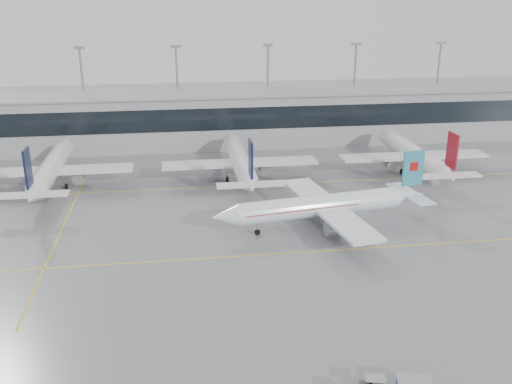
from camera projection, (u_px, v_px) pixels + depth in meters
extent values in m
plane|color=gray|center=(268.00, 254.00, 79.18)|extent=(320.00, 320.00, 0.00)
cube|color=yellow|center=(268.00, 254.00, 79.18)|extent=(120.00, 0.25, 0.01)
cube|color=yellow|center=(242.00, 186.00, 107.17)|extent=(120.00, 0.25, 0.01)
cube|color=yellow|center=(64.00, 225.00, 89.13)|extent=(0.25, 60.00, 0.01)
cube|color=#98989C|center=(226.00, 119.00, 135.04)|extent=(180.00, 15.00, 12.00)
cube|color=black|center=(229.00, 119.00, 127.50)|extent=(180.00, 0.20, 5.00)
cube|color=gray|center=(225.00, 92.00, 132.98)|extent=(182.00, 16.00, 0.40)
cylinder|color=gray|center=(84.00, 97.00, 134.53)|extent=(0.50, 0.50, 22.00)
cube|color=gray|center=(79.00, 48.00, 130.77)|extent=(2.40, 1.00, 0.60)
cylinder|color=gray|center=(178.00, 94.00, 137.49)|extent=(0.50, 0.50, 22.00)
cube|color=gray|center=(176.00, 46.00, 133.73)|extent=(2.40, 1.00, 0.60)
cylinder|color=gray|center=(268.00, 92.00, 140.46)|extent=(0.50, 0.50, 22.00)
cube|color=gray|center=(268.00, 45.00, 136.69)|extent=(2.40, 1.00, 0.60)
cylinder|color=gray|center=(354.00, 90.00, 143.42)|extent=(0.50, 0.50, 22.00)
cube|color=gray|center=(356.00, 44.00, 139.66)|extent=(2.40, 1.00, 0.60)
cylinder|color=gray|center=(436.00, 88.00, 146.39)|extent=(0.50, 0.50, 22.00)
cube|color=gray|center=(441.00, 43.00, 142.62)|extent=(2.40, 1.00, 0.60)
cylinder|color=white|center=(319.00, 206.00, 87.08)|extent=(25.84, 7.35, 3.36)
cone|color=white|center=(225.00, 216.00, 82.94)|extent=(4.48, 3.95, 3.36)
cone|color=white|center=(408.00, 195.00, 91.45)|extent=(6.06, 4.20, 3.36)
cube|color=white|center=(328.00, 207.00, 87.64)|extent=(9.31, 28.21, 0.45)
cube|color=white|center=(410.00, 194.00, 91.41)|extent=(4.45, 10.99, 0.25)
cube|color=teal|center=(413.00, 168.00, 90.05)|extent=(3.61, 0.91, 5.74)
cylinder|color=gray|center=(337.00, 228.00, 83.67)|extent=(3.89, 2.64, 2.10)
cylinder|color=gray|center=(312.00, 206.00, 92.32)|extent=(3.89, 2.64, 2.10)
cylinder|color=gray|center=(257.00, 228.00, 85.14)|extent=(0.20, 0.20, 1.43)
cylinder|color=black|center=(257.00, 232.00, 85.37)|extent=(0.94, 0.44, 0.90)
cylinder|color=gray|center=(340.00, 224.00, 86.21)|extent=(0.24, 0.24, 1.43)
cylinder|color=black|center=(340.00, 228.00, 86.45)|extent=(1.16, 0.62, 1.10)
cylinder|color=gray|center=(326.00, 212.00, 90.89)|extent=(0.24, 0.24, 1.43)
cylinder|color=black|center=(326.00, 216.00, 91.13)|extent=(1.16, 0.62, 1.10)
cube|color=#B70F0F|center=(413.00, 166.00, 89.94)|extent=(1.45, 0.66, 1.40)
cube|color=#B70F0F|center=(300.00, 207.00, 86.18)|extent=(18.31, 6.18, 0.12)
cylinder|color=white|center=(52.00, 166.00, 105.86)|extent=(3.59, 27.36, 3.59)
cone|color=white|center=(66.00, 145.00, 120.49)|extent=(3.59, 4.00, 3.59)
cone|color=white|center=(32.00, 196.00, 90.48)|extent=(3.59, 5.60, 3.59)
cube|color=white|center=(51.00, 171.00, 104.59)|extent=(29.64, 5.00, 0.45)
cube|color=white|center=(32.00, 195.00, 90.19)|extent=(11.40, 2.80, 0.25)
cube|color=#0C1535|center=(28.00, 168.00, 88.49)|extent=(0.35, 3.60, 6.12)
cylinder|color=gray|center=(25.00, 179.00, 104.91)|extent=(2.10, 3.60, 2.10)
cylinder|color=gray|center=(79.00, 177.00, 106.21)|extent=(2.10, 3.60, 2.10)
cylinder|color=gray|center=(64.00, 163.00, 116.68)|extent=(0.20, 0.20, 1.56)
cylinder|color=black|center=(64.00, 167.00, 116.94)|extent=(0.30, 0.90, 0.90)
cylinder|color=gray|center=(36.00, 184.00, 104.00)|extent=(0.24, 0.24, 1.56)
cylinder|color=black|center=(37.00, 188.00, 104.26)|extent=(0.45, 1.10, 1.10)
cylinder|color=gray|center=(66.00, 182.00, 104.70)|extent=(0.24, 0.24, 1.56)
cylinder|color=black|center=(66.00, 186.00, 104.96)|extent=(0.45, 1.10, 1.10)
cylinder|color=white|center=(239.00, 159.00, 110.58)|extent=(3.59, 27.36, 3.59)
cone|color=white|center=(231.00, 139.00, 125.21)|extent=(3.59, 4.00, 3.59)
cone|color=white|center=(250.00, 186.00, 95.20)|extent=(3.59, 5.60, 3.59)
cube|color=white|center=(240.00, 163.00, 109.31)|extent=(29.64, 5.00, 0.45)
cube|color=white|center=(251.00, 185.00, 94.91)|extent=(11.40, 2.80, 0.25)
cube|color=#0C1535|center=(251.00, 159.00, 93.21)|extent=(0.35, 3.60, 6.12)
cylinder|color=gray|center=(215.00, 171.00, 109.63)|extent=(2.10, 3.60, 2.10)
cylinder|color=gray|center=(264.00, 169.00, 110.92)|extent=(2.10, 3.60, 2.10)
cylinder|color=gray|center=(233.00, 157.00, 121.40)|extent=(0.20, 0.20, 1.56)
cylinder|color=black|center=(233.00, 160.00, 121.66)|extent=(0.30, 0.90, 0.90)
cylinder|color=gray|center=(227.00, 175.00, 108.72)|extent=(0.24, 0.24, 1.56)
cylinder|color=black|center=(227.00, 179.00, 108.98)|extent=(0.45, 1.10, 1.10)
cylinder|color=gray|center=(254.00, 174.00, 109.42)|extent=(0.24, 0.24, 1.56)
cylinder|color=black|center=(254.00, 178.00, 109.68)|extent=(0.45, 1.10, 1.10)
cylinder|color=white|center=(411.00, 152.00, 115.29)|extent=(3.59, 27.36, 3.59)
cone|color=white|center=(383.00, 134.00, 129.92)|extent=(3.59, 4.00, 3.59)
cone|color=white|center=(448.00, 177.00, 99.91)|extent=(3.59, 5.60, 3.59)
cube|color=white|center=(414.00, 156.00, 114.02)|extent=(29.64, 5.00, 0.45)
cube|color=white|center=(449.00, 175.00, 99.63)|extent=(11.40, 2.80, 0.25)
cube|color=maroon|center=(452.00, 151.00, 97.92)|extent=(0.35, 3.60, 6.12)
cylinder|color=gray|center=(389.00, 163.00, 114.34)|extent=(2.10, 3.60, 2.10)
cylinder|color=gray|center=(434.00, 161.00, 115.64)|extent=(2.10, 3.60, 2.10)
cylinder|color=gray|center=(391.00, 150.00, 126.12)|extent=(0.20, 0.20, 1.56)
cylinder|color=black|center=(390.00, 154.00, 126.37)|extent=(0.30, 0.90, 0.90)
cylinder|color=gray|center=(402.00, 168.00, 113.43)|extent=(0.24, 0.24, 1.56)
cylinder|color=black|center=(402.00, 171.00, 113.69)|extent=(0.45, 1.10, 1.10)
cylinder|color=gray|center=(427.00, 167.00, 114.13)|extent=(0.24, 0.24, 1.56)
cylinder|color=black|center=(427.00, 170.00, 114.39)|extent=(0.45, 1.10, 1.10)
cube|color=gray|center=(375.00, 378.00, 51.25)|extent=(2.10, 1.67, 0.06)
cube|color=black|center=(369.00, 384.00, 51.53)|extent=(0.66, 0.87, 0.39)
cylinder|color=gray|center=(367.00, 378.00, 51.97)|extent=(0.08, 0.08, 0.87)
cylinder|color=gray|center=(382.00, 379.00, 51.84)|extent=(0.08, 0.08, 0.87)
cube|color=gray|center=(414.00, 379.00, 50.88)|extent=(3.33, 2.30, 0.10)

